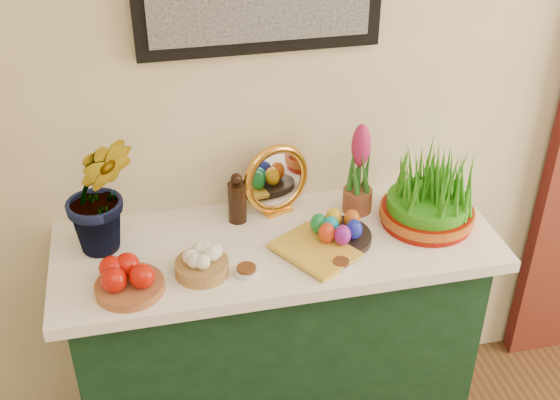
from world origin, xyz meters
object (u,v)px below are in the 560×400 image
(hyacinth_green, at_px, (97,175))
(wheatgrass_sabzeh, at_px, (429,193))
(mirror, at_px, (276,180))
(book, at_px, (294,262))
(sideboard, at_px, (277,347))

(hyacinth_green, height_order, wheatgrass_sabzeh, hyacinth_green)
(hyacinth_green, xyz_separation_m, mirror, (0.56, 0.09, -0.14))
(mirror, height_order, book, mirror)
(book, height_order, wheatgrass_sabzeh, wheatgrass_sabzeh)
(hyacinth_green, height_order, book, hyacinth_green)
(book, xyz_separation_m, wheatgrass_sabzeh, (0.48, 0.14, 0.09))
(wheatgrass_sabzeh, bearing_deg, hyacinth_green, 175.42)
(sideboard, distance_m, wheatgrass_sabzeh, 0.76)
(sideboard, distance_m, book, 0.50)
(sideboard, xyz_separation_m, book, (0.02, -0.15, 0.48))
(sideboard, height_order, mirror, mirror)
(hyacinth_green, distance_m, mirror, 0.58)
(hyacinth_green, bearing_deg, sideboard, -8.14)
(hyacinth_green, bearing_deg, wheatgrass_sabzeh, -4.67)
(sideboard, xyz_separation_m, mirror, (0.04, 0.17, 0.58))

